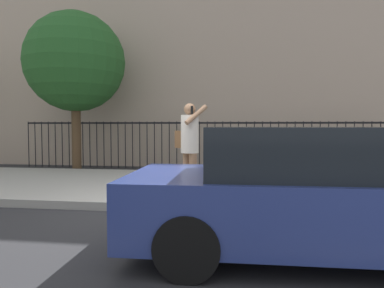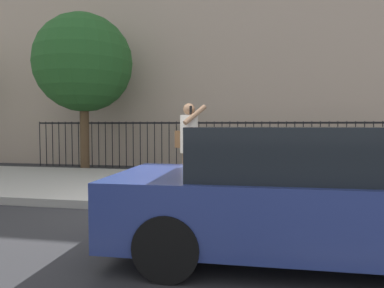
% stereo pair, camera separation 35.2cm
% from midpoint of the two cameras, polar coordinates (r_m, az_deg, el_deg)
% --- Properties ---
extents(ground_plane, '(60.00, 60.00, 0.00)m').
position_cam_midpoint_polar(ground_plane, '(6.13, -8.51, -10.87)').
color(ground_plane, '#28282B').
extents(sidewalk, '(28.00, 4.40, 0.15)m').
position_cam_midpoint_polar(sidewalk, '(8.21, -4.07, -6.77)').
color(sidewalk, '#9E9B93').
rests_on(sidewalk, ground).
extents(building_facade, '(28.00, 4.00, 11.09)m').
position_cam_midpoint_polar(building_facade, '(14.88, 1.29, 18.91)').
color(building_facade, tan).
rests_on(building_facade, ground).
extents(iron_fence, '(12.03, 0.04, 1.60)m').
position_cam_midpoint_polar(iron_fence, '(11.74, -0.26, 0.82)').
color(iron_fence, black).
rests_on(iron_fence, ground).
extents(parked_hatchback, '(4.24, 1.94, 1.45)m').
position_cam_midpoint_polar(parked_hatchback, '(4.18, 16.39, -7.69)').
color(parked_hatchback, navy).
rests_on(parked_hatchback, ground).
extents(pedestrian_on_phone, '(0.69, 0.69, 1.74)m').
position_cam_midpoint_polar(pedestrian_on_phone, '(6.80, -1.97, 0.43)').
color(pedestrian_on_phone, '#936B4C').
rests_on(pedestrian_on_phone, sidewalk).
extents(street_bench, '(1.60, 0.45, 0.95)m').
position_cam_midpoint_polar(street_bench, '(9.04, 23.08, -2.42)').
color(street_bench, brown).
rests_on(street_bench, sidewalk).
extents(street_tree_near, '(3.07, 3.07, 4.97)m').
position_cam_midpoint_polar(street_tree_near, '(11.89, -19.10, 12.28)').
color(street_tree_near, '#4C3823').
rests_on(street_tree_near, ground).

